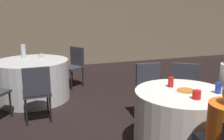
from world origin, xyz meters
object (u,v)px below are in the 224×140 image
at_px(soda_can_blue, 218,88).
at_px(soda_can_red, 171,82).
at_px(chair_far_northeast, 74,63).
at_px(pizza_plate_near, 186,91).
at_px(chair_near_north, 150,86).
at_px(chair_far_south, 37,89).
at_px(chair_near_northeast, 184,87).
at_px(table_near, 181,122).
at_px(table_far, 33,80).
at_px(bottle_far, 23,51).
at_px(person_orange_shirt, 224,140).

relative_size(soda_can_blue, soda_can_red, 1.00).
height_order(chair_far_northeast, pizza_plate_near, chair_far_northeast).
distance_m(chair_near_north, pizza_plate_near, 0.98).
bearing_deg(soda_can_red, chair_far_south, 141.61).
distance_m(chair_far_northeast, soda_can_blue, 3.39).
relative_size(chair_near_northeast, pizza_plate_near, 3.31).
height_order(table_near, chair_near_northeast, chair_near_northeast).
bearing_deg(table_near, chair_far_south, 137.77).
xyz_separation_m(table_far, pizza_plate_near, (1.59, -2.47, 0.38)).
distance_m(soda_can_red, bottle_far, 3.03).
height_order(chair_near_north, chair_far_northeast, same).
xyz_separation_m(chair_near_northeast, chair_far_south, (-2.10, 0.63, 0.00)).
xyz_separation_m(table_near, soda_can_red, (-0.03, 0.20, 0.43)).
relative_size(pizza_plate_near, bottle_far, 0.97).
bearing_deg(chair_far_south, chair_near_north, -16.45).
relative_size(table_far, pizza_plate_near, 5.18).
bearing_deg(soda_can_blue, soda_can_red, 133.92).
relative_size(chair_near_north, chair_far_south, 1.00).
distance_m(chair_near_northeast, soda_can_blue, 1.01).
relative_size(soda_can_red, bottle_far, 0.46).
bearing_deg(chair_far_south, table_near, -43.50).
height_order(chair_near_northeast, soda_can_red, soda_can_red).
distance_m(table_near, pizza_plate_near, 0.38).
distance_m(chair_far_south, person_orange_shirt, 2.58).
xyz_separation_m(soda_can_blue, soda_can_red, (-0.36, 0.38, 0.00)).
distance_m(table_far, soda_can_red, 2.76).
height_order(chair_far_northeast, soda_can_red, soda_can_red).
distance_m(table_near, person_orange_shirt, 0.82).
bearing_deg(pizza_plate_near, table_near, 171.05).
distance_m(chair_near_northeast, soda_can_red, 0.87).
distance_m(chair_near_northeast, chair_far_south, 2.19).
bearing_deg(soda_can_red, soda_can_blue, -46.08).
distance_m(chair_near_northeast, chair_far_northeast, 2.60).
relative_size(chair_near_northeast, bottle_far, 3.21).
xyz_separation_m(table_far, bottle_far, (-0.12, 0.28, 0.50)).
xyz_separation_m(chair_near_northeast, bottle_far, (-2.24, 1.99, 0.36)).
bearing_deg(table_near, soda_can_blue, -27.94).
xyz_separation_m(table_near, pizza_plate_near, (0.04, -0.01, 0.38)).
bearing_deg(chair_near_north, pizza_plate_near, 92.17).
height_order(table_near, bottle_far, bottle_far).
relative_size(table_near, soda_can_red, 8.86).
xyz_separation_m(chair_near_north, bottle_far, (-1.77, 1.80, 0.36)).
bearing_deg(person_orange_shirt, chair_far_northeast, 107.03).
distance_m(pizza_plate_near, soda_can_blue, 0.35).
xyz_separation_m(table_far, soda_can_blue, (1.88, -2.64, 0.43)).
relative_size(chair_far_northeast, bottle_far, 3.21).
height_order(chair_far_northeast, chair_far_south, same).
bearing_deg(soda_can_red, chair_near_northeast, 42.85).
distance_m(chair_near_north, chair_far_south, 1.68).
bearing_deg(chair_far_northeast, pizza_plate_near, 159.49).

